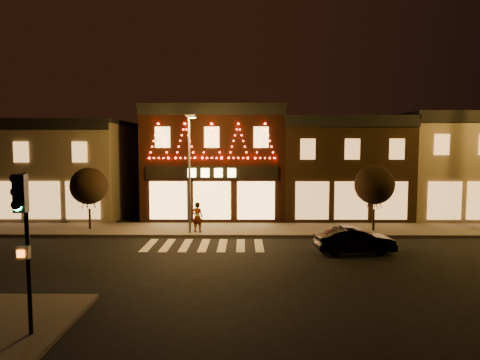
{
  "coord_description": "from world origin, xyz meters",
  "views": [
    {
      "loc": [
        2.17,
        -18.53,
        5.4
      ],
      "look_at": [
        1.97,
        4.0,
        3.58
      ],
      "focal_mm": 31.45,
      "sensor_mm": 36.0,
      "label": 1
    }
  ],
  "objects_px": {
    "streetlamp_mid": "(190,165)",
    "pedestrian": "(197,217)",
    "traffic_signal_near": "(23,222)",
    "dark_sedan": "(355,240)"
  },
  "relations": [
    {
      "from": "traffic_signal_near",
      "to": "dark_sedan",
      "type": "distance_m",
      "value": 15.41
    },
    {
      "from": "traffic_signal_near",
      "to": "dark_sedan",
      "type": "xyz_separation_m",
      "value": [
        11.6,
        9.77,
        -2.7
      ]
    },
    {
      "from": "traffic_signal_near",
      "to": "pedestrian",
      "type": "bearing_deg",
      "value": 72.48
    },
    {
      "from": "streetlamp_mid",
      "to": "traffic_signal_near",
      "type": "bearing_deg",
      "value": -86.9
    },
    {
      "from": "dark_sedan",
      "to": "pedestrian",
      "type": "relative_size",
      "value": 2.13
    },
    {
      "from": "traffic_signal_near",
      "to": "dark_sedan",
      "type": "height_order",
      "value": "traffic_signal_near"
    },
    {
      "from": "dark_sedan",
      "to": "pedestrian",
      "type": "height_order",
      "value": "pedestrian"
    },
    {
      "from": "streetlamp_mid",
      "to": "pedestrian",
      "type": "distance_m",
      "value": 3.27
    },
    {
      "from": "dark_sedan",
      "to": "traffic_signal_near",
      "type": "bearing_deg",
      "value": 125.22
    },
    {
      "from": "traffic_signal_near",
      "to": "streetlamp_mid",
      "type": "xyz_separation_m",
      "value": [
        2.76,
        13.74,
        0.95
      ]
    }
  ]
}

